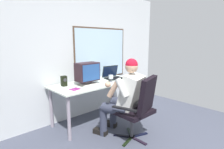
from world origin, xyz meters
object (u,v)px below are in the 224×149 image
(desk, at_px, (95,87))
(crt_monitor, at_px, (87,72))
(desk_speaker, at_px, (64,81))
(office_chair, at_px, (139,105))
(person_seated, at_px, (124,96))
(laptop, at_px, (112,75))
(cd_case, at_px, (75,89))
(wine_glass, at_px, (111,77))

(desk, xyz_separation_m, crt_monitor, (-0.18, -0.01, 0.31))
(crt_monitor, height_order, desk_speaker, crt_monitor)
(office_chair, bearing_deg, person_seated, 105.03)
(office_chair, bearing_deg, crt_monitor, 102.48)
(laptop, height_order, desk_speaker, laptop)
(person_seated, height_order, cd_case, person_seated)
(crt_monitor, xyz_separation_m, laptop, (0.69, 0.09, -0.15))
(desk_speaker, relative_size, cd_case, 1.10)
(desk, distance_m, wine_glass, 0.35)
(office_chair, relative_size, cd_case, 6.23)
(desk, xyz_separation_m, laptop, (0.51, 0.07, 0.16))
(laptop, bearing_deg, crt_monitor, -172.98)
(cd_case, bearing_deg, desk_speaker, 92.93)
(desk, height_order, laptop, laptop)
(wine_glass, bearing_deg, desk, 145.48)
(desk, distance_m, laptop, 0.54)
(office_chair, relative_size, crt_monitor, 2.50)
(crt_monitor, distance_m, laptop, 0.71)
(desk_speaker, bearing_deg, desk, -16.00)
(wine_glass, bearing_deg, crt_monitor, 160.11)
(laptop, distance_m, desk_speaker, 1.07)
(wine_glass, bearing_deg, person_seated, -114.69)
(person_seated, xyz_separation_m, laptop, (0.54, 0.83, 0.15))
(desk, distance_m, crt_monitor, 0.36)
(desk, relative_size, cd_case, 10.14)
(office_chair, bearing_deg, wine_glass, 76.28)
(laptop, bearing_deg, office_chair, -113.41)
(laptop, height_order, cd_case, laptop)
(crt_monitor, height_order, laptop, crt_monitor)
(office_chair, xyz_separation_m, desk_speaker, (-0.59, 1.17, 0.26))
(office_chair, xyz_separation_m, person_seated, (-0.07, 0.25, 0.09))
(office_chair, distance_m, wine_glass, 0.91)
(crt_monitor, relative_size, cd_case, 2.49)
(desk, relative_size, laptop, 4.02)
(office_chair, bearing_deg, laptop, 66.59)
(desk, relative_size, desk_speaker, 9.26)
(office_chair, xyz_separation_m, laptop, (0.47, 1.08, 0.24))
(wine_glass, height_order, cd_case, wine_glass)
(wine_glass, bearing_deg, office_chair, -103.72)
(person_seated, xyz_separation_m, crt_monitor, (-0.15, 0.75, 0.30))
(office_chair, height_order, laptop, office_chair)
(wine_glass, xyz_separation_m, cd_case, (-0.78, 0.01, -0.09))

